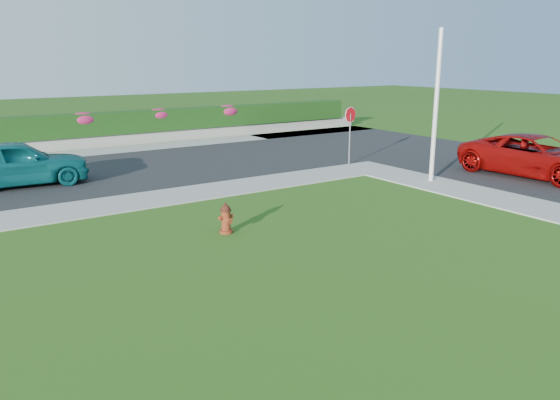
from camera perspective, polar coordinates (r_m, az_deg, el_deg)
ground at (r=11.39m, az=13.89°, el=-7.97°), size 120.00×120.00×0.00m
street_right at (r=23.14m, az=26.85°, el=2.35°), size 8.00×32.00×0.04m
street_far at (r=21.59m, az=-25.36°, el=1.75°), size 26.00×8.00×0.04m
sidewalk_far at (r=16.64m, az=-26.00°, el=-1.80°), size 24.00×2.00×0.04m
curb_corner at (r=22.27m, az=9.08°, el=3.33°), size 2.00×2.00×0.04m
sidewalk_beyond at (r=27.21m, az=-18.73°, el=4.76°), size 34.00×2.00×0.04m
retaining_wall at (r=28.61m, az=-19.59°, el=5.70°), size 34.00×0.40×0.60m
hedge at (r=28.60m, az=-19.78°, el=7.41°), size 32.00×0.90×1.10m
fire_hydrant at (r=13.80m, az=-5.66°, el=-1.97°), size 0.40×0.38×0.79m
suv_red at (r=22.27m, az=25.22°, el=4.17°), size 2.86×5.63×1.53m
sedan_teal at (r=20.65m, az=-25.94°, el=3.50°), size 4.84×2.21×1.61m
utility_pole at (r=19.97m, az=15.98°, el=9.31°), size 0.16×0.16×5.30m
stop_sign at (r=22.54m, az=7.35°, el=8.06°), size 0.66×0.12×2.42m
flower_clump_d at (r=28.46m, az=-19.86°, el=7.94°), size 1.37×0.88×0.68m
flower_clump_e at (r=29.64m, az=-12.54°, el=8.70°), size 1.30×0.83×0.65m
flower_clump_f at (r=31.35m, az=-5.51°, el=9.24°), size 1.41×0.90×0.70m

